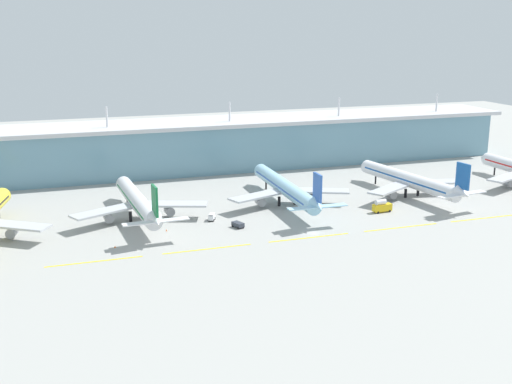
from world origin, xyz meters
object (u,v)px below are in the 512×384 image
Objects in this scene: baggage_cart at (212,217)px; airliner_far_middle at (410,180)px; airliner_center at (286,188)px; safety_cone_nose_front at (115,247)px; pushback_tug at (238,224)px; safety_cone_left_wingtip at (166,230)px; fuel_truck at (382,206)px; airliner_near_middle at (138,202)px.

airliner_far_middle is at bearing 4.74° from baggage_cart.
airliner_center reaches higher than safety_cone_nose_front.
pushback_tug is at bearing -58.98° from baggage_cart.
airliner_center is 53.31m from safety_cone_left_wingtip.
pushback_tug is at bearing -179.16° from fuel_truck.
airliner_far_middle is 93.34× the size of safety_cone_left_wingtip.
airliner_near_middle is 37.11m from pushback_tug.
airliner_center reaches higher than safety_cone_left_wingtip.
pushback_tug is at bearing 9.79° from safety_cone_nose_front.
airliner_far_middle is 8.85× the size of fuel_truck.
airliner_center reaches higher than fuel_truck.
baggage_cart is (-84.22, -6.98, -5.19)m from airliner_far_middle.
safety_cone_left_wingtip is at bearing -158.69° from baggage_cart.
airliner_far_middle is at bearing 12.81° from pushback_tug.
fuel_truck is 10.55× the size of safety_cone_left_wingtip.
baggage_cart is 39.93m from safety_cone_nose_front.
safety_cone_left_wingtip is 21.35m from safety_cone_nose_front.
baggage_cart reaches higher than pushback_tug.
airliner_center is 9.52× the size of fuel_truck.
baggage_cart is at bearing 21.31° from safety_cone_left_wingtip.
fuel_truck is 79.68m from safety_cone_left_wingtip.
fuel_truck is at bearing -9.04° from baggage_cart.
airliner_near_middle is 56.70m from airliner_center.
airliner_far_middle is 84.66m from baggage_cart.
airliner_center is 100.52× the size of safety_cone_left_wingtip.
airliner_near_middle is 13.09× the size of pushback_tug.
airliner_center is 74.25m from safety_cone_nose_front.
airliner_center is at bearing 2.00° from airliner_near_middle.
airliner_center is 34.39m from pushback_tug.
pushback_tug reaches higher than safety_cone_nose_front.
pushback_tug is 24.22m from safety_cone_left_wingtip.
baggage_cart reaches higher than safety_cone_left_wingtip.
safety_cone_nose_front is (-119.86, -24.95, -6.10)m from airliner_far_middle.
baggage_cart reaches higher than safety_cone_nose_front.
pushback_tug is 42.71m from safety_cone_nose_front.
airliner_near_middle reaches higher than pushback_tug.
safety_cone_left_wingtip is 1.00× the size of safety_cone_nose_front.
fuel_truck is (29.83, -21.19, -4.19)m from airliner_center.
safety_cone_left_wingtip is (-49.77, -18.10, -6.11)m from airliner_center.
airliner_center is at bearing 19.26° from baggage_cart.
baggage_cart is 18.75m from safety_cone_left_wingtip.
pushback_tug is 1.23× the size of baggage_cart.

